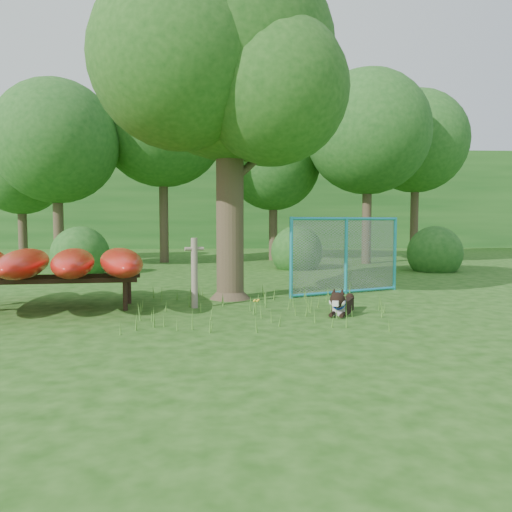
{
  "coord_description": "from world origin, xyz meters",
  "views": [
    {
      "loc": [
        -0.25,
        -8.28,
        1.66
      ],
      "look_at": [
        0.2,
        1.2,
        1.0
      ],
      "focal_mm": 35.0,
      "sensor_mm": 36.0,
      "label": 1
    }
  ],
  "objects_px": {
    "oak_tree": "(227,67)",
    "husky_dog": "(341,304)",
    "kayak_rack": "(49,263)",
    "fence_section": "(346,255)"
  },
  "relations": [
    {
      "from": "oak_tree",
      "to": "fence_section",
      "type": "bearing_deg",
      "value": 12.02
    },
    {
      "from": "kayak_rack",
      "to": "husky_dog",
      "type": "relative_size",
      "value": 3.89
    },
    {
      "from": "husky_dog",
      "to": "fence_section",
      "type": "height_order",
      "value": "fence_section"
    },
    {
      "from": "fence_section",
      "to": "oak_tree",
      "type": "bearing_deg",
      "value": 167.48
    },
    {
      "from": "fence_section",
      "to": "kayak_rack",
      "type": "bearing_deg",
      "value": 171.0
    },
    {
      "from": "kayak_rack",
      "to": "husky_dog",
      "type": "bearing_deg",
      "value": -14.91
    },
    {
      "from": "oak_tree",
      "to": "husky_dog",
      "type": "height_order",
      "value": "oak_tree"
    },
    {
      "from": "oak_tree",
      "to": "fence_section",
      "type": "xyz_separation_m",
      "value": [
        2.7,
        0.57,
        -4.01
      ]
    },
    {
      "from": "husky_dog",
      "to": "fence_section",
      "type": "bearing_deg",
      "value": 99.49
    },
    {
      "from": "oak_tree",
      "to": "husky_dog",
      "type": "distance_m",
      "value": 5.48
    }
  ]
}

